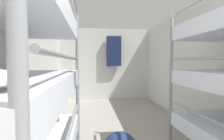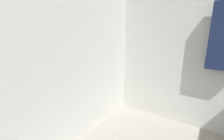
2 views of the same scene
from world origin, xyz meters
TOP-DOWN VIEW (x-y plane):
  - wall_back at (0.00, 5.60)m, footprint 2.88×0.06m

SIDE VIEW (x-z plane):
  - wall_back at x=0.00m, z-range 0.00..2.20m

